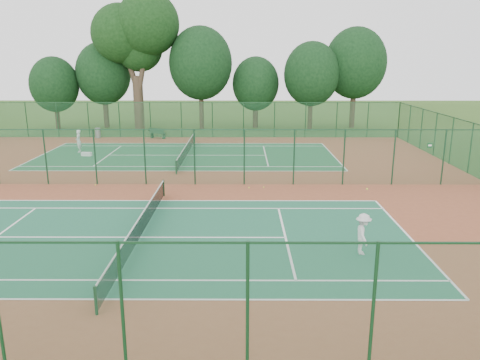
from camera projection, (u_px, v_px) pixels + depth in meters
name	position (u px, v px, depth m)	size (l,w,h in m)	color
ground	(171.00, 184.00, 29.32)	(120.00, 120.00, 0.00)	#2E5019
red_pad	(171.00, 184.00, 29.32)	(40.00, 36.00, 0.01)	brown
court_near	(141.00, 237.00, 20.61)	(23.77, 10.97, 0.01)	#1D5E40
court_far	(187.00, 155.00, 38.02)	(23.77, 10.97, 0.01)	#1C5931
fence_north	(197.00, 120.00, 46.29)	(40.00, 0.09, 3.50)	#1C552F
fence_south	(60.00, 307.00, 11.46)	(40.00, 0.09, 3.50)	#18492E
fence_divider	(170.00, 157.00, 28.87)	(40.00, 0.09, 3.50)	#1B512F
tennis_net_near	(140.00, 226.00, 20.47)	(0.10, 12.90, 0.97)	#12331C
tennis_net_far	(187.00, 149.00, 37.89)	(0.10, 12.90, 0.97)	#153C21
player_near	(363.00, 234.00, 18.68)	(1.09, 0.63, 1.69)	silver
player_far	(79.00, 141.00, 39.08)	(0.69, 0.45, 1.88)	white
trash_bin	(98.00, 133.00, 46.26)	(0.54, 0.54, 0.97)	gray
bench	(157.00, 133.00, 45.85)	(1.74, 1.10, 1.03)	#13371C
kit_bag	(87.00, 154.00, 37.71)	(0.83, 0.31, 0.31)	white
stray_ball_a	(249.00, 188.00, 28.41)	(0.07, 0.07, 0.07)	#DAEE37
stray_ball_b	(264.00, 187.00, 28.51)	(0.08, 0.08, 0.08)	#CEEF37
stray_ball_c	(95.00, 185.00, 29.04)	(0.08, 0.08, 0.08)	yellow
big_tree	(136.00, 33.00, 49.31)	(9.42, 6.89, 14.46)	#3C2C20
evergreen_row	(207.00, 128.00, 52.78)	(39.00, 5.00, 12.00)	black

